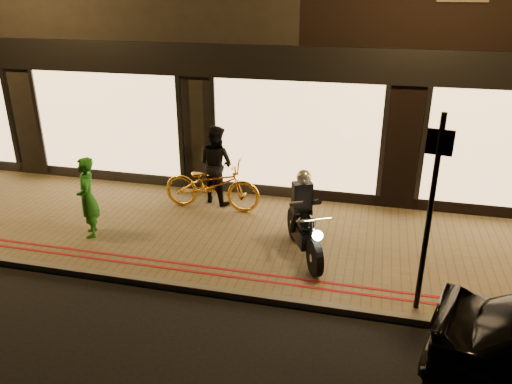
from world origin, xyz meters
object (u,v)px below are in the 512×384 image
sign_post (431,206)px  bicycle_gold (212,185)px  person_green (87,197)px  motorcycle (304,224)px

sign_post → bicycle_gold: (-4.14, 2.71, -1.12)m
bicycle_gold → person_green: 2.58m
motorcycle → bicycle_gold: motorcycle is taller
sign_post → bicycle_gold: 5.07m
motorcycle → bicycle_gold: (-2.23, 1.53, -0.06)m
sign_post → person_green: sign_post is taller
sign_post → person_green: size_ratio=1.90×
motorcycle → person_green: motorcycle is taller
bicycle_gold → person_green: bearing=131.9°
motorcycle → bicycle_gold: bearing=120.8°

